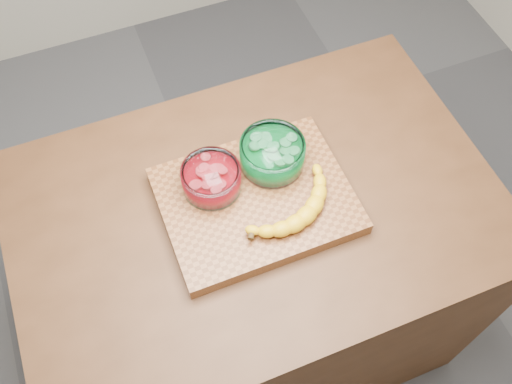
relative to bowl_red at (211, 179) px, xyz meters
name	(u,v)px	position (x,y,z in m)	size (l,w,h in m)	color
ground	(256,324)	(0.09, -0.07, -0.97)	(3.50, 3.50, 0.00)	#4E4F52
counter	(256,277)	(0.09, -0.07, -0.52)	(1.20, 0.80, 0.90)	#472915
cutting_board	(256,201)	(0.09, -0.07, -0.05)	(0.45, 0.35, 0.04)	brown
bowl_red	(211,179)	(0.00, 0.00, 0.00)	(0.14, 0.14, 0.07)	white
bowl_green	(272,154)	(0.16, 0.01, 0.00)	(0.16, 0.16, 0.07)	white
banana	(288,203)	(0.15, -0.12, -0.01)	(0.27, 0.18, 0.04)	gold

